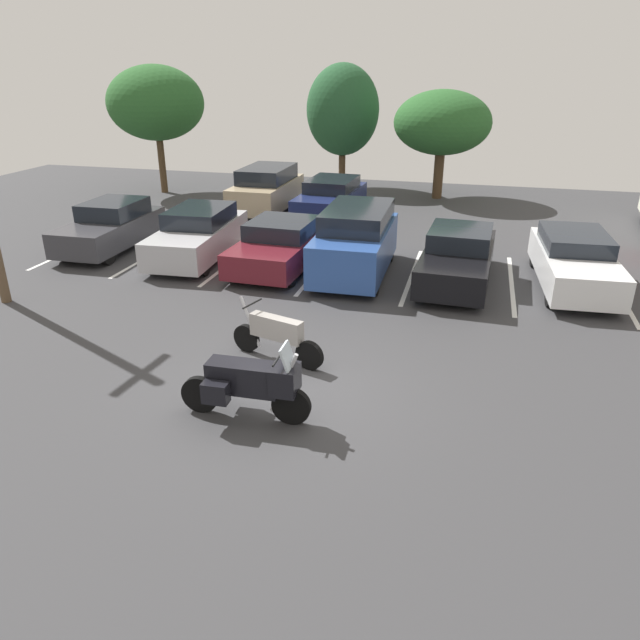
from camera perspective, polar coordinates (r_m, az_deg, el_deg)
ground at (r=11.17m, az=-3.73°, el=-7.26°), size 44.00×44.00×0.10m
motorcycle_touring at (r=10.13m, az=-6.77°, el=-5.96°), size 2.33×0.97×1.46m
motorcycle_second at (r=12.11m, az=-4.25°, el=-1.44°), size 2.12×0.83×1.23m
parking_stripes at (r=17.86m, az=-0.04°, el=5.07°), size 16.71×4.96×0.01m
car_charcoal at (r=20.71m, az=-19.43°, el=8.46°), size 1.84×4.33×1.52m
car_silver at (r=19.02m, az=-11.61°, el=8.06°), size 2.08×4.70×1.53m
car_maroon at (r=17.75m, az=-3.87°, el=7.16°), size 2.09×4.29×1.39m
car_blue at (r=17.08m, az=3.45°, el=7.53°), size 1.95×4.42×1.91m
car_black at (r=16.92m, az=13.09°, el=5.87°), size 2.01×4.77×1.47m
car_white at (r=17.55m, az=23.21°, el=5.26°), size 2.05×4.87×1.43m
car_far_tan at (r=25.00m, az=-5.14°, el=12.41°), size 1.92×4.43×1.76m
car_far_navy at (r=24.04m, az=1.05°, el=11.68°), size 2.07×4.69×1.45m
tree_far_right at (r=29.20m, az=-15.50°, el=19.43°), size 4.28×4.28×5.60m
tree_center_left at (r=27.53m, az=11.67°, el=18.05°), size 4.20×4.20×4.62m
tree_left at (r=29.50m, az=2.20°, el=19.49°), size 3.40×3.40×5.67m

